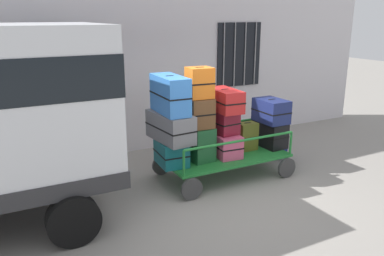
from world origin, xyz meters
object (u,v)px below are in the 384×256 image
(luggage_cart, at_px, (224,158))
(backpack, at_px, (281,149))
(suitcase_left_bottom, at_px, (171,152))
(suitcase_midright_bottom, at_px, (247,136))
(suitcase_right_bottom, at_px, (270,134))
(suitcase_midleft_middle, at_px, (199,113))
(suitcase_left_middle, at_px, (170,127))
(suitcase_midleft_top, at_px, (200,83))
(suitcase_left_top, at_px, (170,95))
(suitcase_midleft_bottom, at_px, (199,144))
(suitcase_center_bottom, at_px, (223,144))
(suitcase_center_top, at_px, (225,100))
(suitcase_right_middle, at_px, (271,111))
(suitcase_center_middle, at_px, (224,122))

(luggage_cart, bearing_deg, backpack, 7.28)
(suitcase_left_bottom, distance_m, suitcase_midright_bottom, 1.60)
(suitcase_right_bottom, bearing_deg, suitcase_midleft_middle, -178.70)
(suitcase_left_middle, bearing_deg, suitcase_midleft_top, -5.70)
(suitcase_left_middle, distance_m, suitcase_left_top, 0.55)
(suitcase_midleft_bottom, relative_size, suitcase_midleft_middle, 1.16)
(luggage_cart, height_order, suitcase_left_bottom, suitcase_left_bottom)
(luggage_cart, height_order, suitcase_midleft_top, suitcase_midleft_top)
(suitcase_left_top, xyz_separation_m, suitcase_midleft_top, (0.53, -0.05, 0.16))
(suitcase_left_bottom, bearing_deg, suitcase_left_top, 90.00)
(suitcase_midright_bottom, bearing_deg, suitcase_center_bottom, -178.60)
(suitcase_center_top, distance_m, suitcase_right_bottom, 1.32)
(luggage_cart, xyz_separation_m, suitcase_midleft_top, (-0.53, -0.02, 1.45))
(suitcase_midleft_middle, bearing_deg, suitcase_right_bottom, 1.30)
(suitcase_midleft_top, height_order, backpack, suitcase_midleft_top)
(suitcase_left_top, xyz_separation_m, suitcase_right_middle, (2.13, -0.02, -0.51))
(suitcase_left_bottom, height_order, suitcase_center_middle, suitcase_center_middle)
(suitcase_midleft_bottom, xyz_separation_m, suitcase_midleft_top, (0.00, -0.00, 1.09))
(luggage_cart, relative_size, suitcase_right_middle, 3.49)
(suitcase_left_bottom, relative_size, suitcase_right_middle, 0.98)
(suitcase_center_bottom, distance_m, suitcase_center_top, 0.82)
(suitcase_left_middle, bearing_deg, luggage_cart, -1.99)
(suitcase_midleft_bottom, height_order, suitcase_center_middle, suitcase_center_middle)
(suitcase_midleft_top, distance_m, suitcase_center_bottom, 1.30)
(suitcase_right_middle, bearing_deg, suitcase_center_middle, 179.04)
(suitcase_left_bottom, height_order, backpack, suitcase_left_bottom)
(suitcase_midleft_bottom, xyz_separation_m, suitcase_right_bottom, (1.60, 0.04, -0.06))
(suitcase_right_middle, bearing_deg, backpack, 20.96)
(suitcase_left_top, xyz_separation_m, suitcase_center_middle, (1.07, -0.00, -0.60))
(suitcase_left_bottom, height_order, suitcase_midleft_bottom, suitcase_midleft_bottom)
(suitcase_left_middle, relative_size, suitcase_midleft_middle, 1.96)
(suitcase_left_top, distance_m, suitcase_right_middle, 2.19)
(suitcase_left_bottom, bearing_deg, suitcase_center_bottom, 0.65)
(suitcase_center_bottom, bearing_deg, suitcase_left_bottom, -179.35)
(suitcase_left_middle, height_order, suitcase_midright_bottom, suitcase_left_middle)
(suitcase_center_bottom, bearing_deg, suitcase_center_top, -90.00)
(suitcase_midleft_middle, xyz_separation_m, suitcase_midleft_top, (0.00, -0.00, 0.52))
(suitcase_left_bottom, distance_m, suitcase_center_bottom, 1.07)
(suitcase_left_bottom, relative_size, suitcase_midright_bottom, 1.25)
(suitcase_left_middle, bearing_deg, suitcase_left_bottom, -90.00)
(suitcase_left_bottom, xyz_separation_m, suitcase_midleft_middle, (0.53, -0.02, 0.65))
(suitcase_left_bottom, bearing_deg, suitcase_center_middle, 1.14)
(suitcase_left_middle, xyz_separation_m, suitcase_midleft_top, (0.53, -0.05, 0.72))
(suitcase_center_middle, height_order, suitcase_right_bottom, suitcase_center_middle)
(suitcase_center_top, height_order, suitcase_right_middle, suitcase_center_top)
(suitcase_midleft_bottom, bearing_deg, suitcase_center_bottom, 4.23)
(suitcase_left_middle, bearing_deg, suitcase_center_middle, -0.21)
(suitcase_midleft_middle, relative_size, suitcase_center_top, 0.63)
(backpack, bearing_deg, suitcase_center_bottom, -173.60)
(suitcase_midright_bottom, relative_size, suitcase_right_middle, 0.79)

